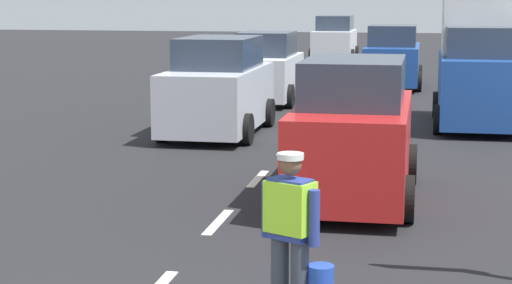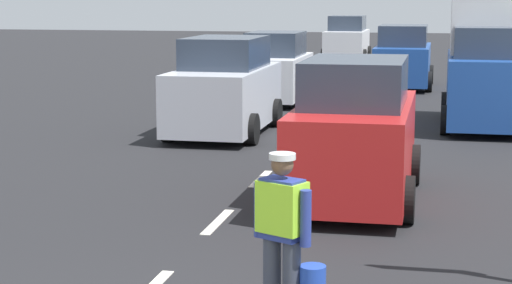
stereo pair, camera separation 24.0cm
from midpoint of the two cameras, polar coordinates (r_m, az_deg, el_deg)
ground_plane at (r=27.35m, az=5.81°, el=2.82°), size 96.00×96.00×0.00m
lane_center_line at (r=31.50m, az=6.64°, el=3.70°), size 0.14×46.40×0.01m
road_worker at (r=8.61m, az=2.66°, el=-5.59°), size 0.75×0.45×1.67m
delivery_truck at (r=22.11m, az=15.12°, el=5.15°), size 2.16×4.60×3.54m
car_oncoming_lead at (r=20.20m, az=-1.69°, el=3.45°), size 2.10×4.37×2.22m
car_outgoing_far at (r=30.85m, az=9.72°, el=5.35°), size 2.05×4.38×2.14m
car_oncoming_second at (r=26.11m, az=1.53°, el=4.68°), size 1.97×3.81×2.09m
car_outgoing_ahead at (r=13.72m, az=6.95°, el=0.46°), size 1.94×4.24×2.21m
car_oncoming_third at (r=42.53m, az=6.07°, el=6.57°), size 2.08×4.09×2.18m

